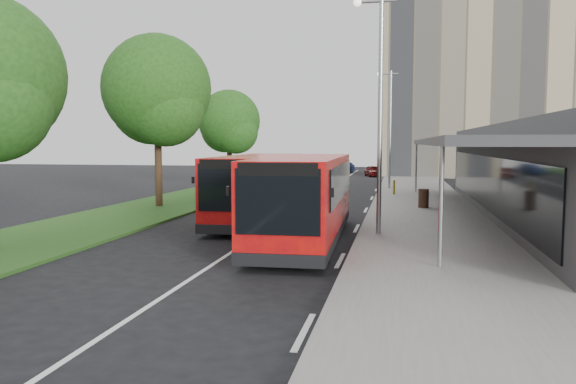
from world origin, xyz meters
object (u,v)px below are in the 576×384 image
object	(u,v)px
litter_bin	(424,198)
bus_second	(258,188)
car_far	(343,167)
lamp_post_far	(389,122)
lamp_post_near	(378,99)
car_near	(373,171)
tree_far	(229,125)
tree_mid	(157,96)
bus_main	(305,198)
bollard	(394,187)

from	to	relation	value
litter_bin	bus_second	bearing A→B (deg)	-144.01
litter_bin	car_far	distance (m)	34.68
lamp_post_far	litter_bin	distance (m)	12.53
lamp_post_near	car_near	bearing A→B (deg)	92.80
tree_far	lamp_post_near	xyz separation A→B (m)	(11.13, -19.05, 0.19)
lamp_post_far	lamp_post_near	bearing A→B (deg)	-90.00
tree_mid	bus_main	bearing A→B (deg)	-42.86
tree_mid	bollard	bearing A→B (deg)	34.85
lamp_post_far	car_near	size ratio (longest dim) A/B	2.52
lamp_post_near	bollard	bearing A→B (deg)	88.28
bus_main	litter_bin	bearing A→B (deg)	64.19
car_far	lamp_post_far	bearing A→B (deg)	-55.89
lamp_post_far	car_near	distance (m)	16.50
tree_far	bollard	world-z (taller)	tree_far
tree_far	lamp_post_far	size ratio (longest dim) A/B	0.88
bus_main	car_near	bearing A→B (deg)	87.34
car_near	lamp_post_near	bearing A→B (deg)	-102.48
tree_mid	litter_bin	xyz separation A→B (m)	(13.05, 1.27, -4.97)
litter_bin	car_near	bearing A→B (deg)	97.59
car_far	car_near	bearing A→B (deg)	-40.04
lamp_post_near	lamp_post_far	size ratio (longest dim) A/B	1.00
bollard	bus_second	bearing A→B (deg)	-114.83
tree_far	bus_second	size ratio (longest dim) A/B	0.72
lamp_post_far	car_far	world-z (taller)	lamp_post_far
car_near	bus_main	bearing A→B (deg)	-106.11
tree_far	car_far	xyz separation A→B (m)	(5.80, 23.18, -3.95)
tree_mid	car_far	xyz separation A→B (m)	(5.80, 35.18, -5.00)
bus_main	car_far	bearing A→B (deg)	92.19
tree_far	bus_second	bearing A→B (deg)	-68.86
bus_second	bollard	world-z (taller)	bus_second
bus_main	litter_bin	xyz separation A→B (m)	(4.21, 9.46, -0.84)
lamp_post_near	bus_main	world-z (taller)	lamp_post_near
car_near	car_far	distance (m)	7.31
tree_mid	tree_far	size ratio (longest dim) A/B	1.23
litter_bin	bollard	bearing A→B (deg)	102.17
lamp_post_near	car_far	distance (m)	42.77
lamp_post_near	litter_bin	world-z (taller)	lamp_post_near
tree_mid	car_near	world-z (taller)	tree_mid
bus_second	car_far	size ratio (longest dim) A/B	2.80
tree_far	litter_bin	size ratio (longest dim) A/B	7.80
lamp_post_near	bus_main	xyz separation A→B (m)	(-2.29, -1.15, -3.28)
tree_mid	bollard	size ratio (longest dim) A/B	9.98
bus_main	tree_mid	bearing A→B (deg)	135.32
tree_mid	bus_main	distance (m)	12.74
lamp_post_near	litter_bin	xyz separation A→B (m)	(1.92, 8.32, -4.12)
car_near	lamp_post_far	bearing A→B (deg)	-98.97
lamp_post_near	lamp_post_far	distance (m)	20.00
bollard	car_far	distance (m)	27.73
tree_mid	lamp_post_near	world-z (taller)	tree_mid
bus_main	lamp_post_near	bearing A→B (deg)	24.74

